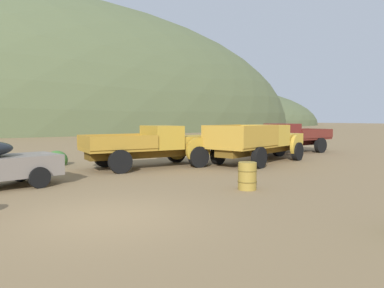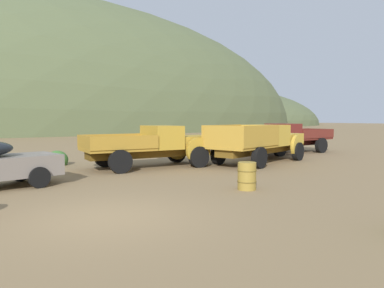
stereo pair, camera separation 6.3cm
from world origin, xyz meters
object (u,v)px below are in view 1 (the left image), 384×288
Objects in this scene: truck_mustard at (160,145)px; truck_faded_yellow at (264,142)px; truck_oxblood at (283,138)px; oil_drum_by_truck at (247,176)px.

truck_mustard is 0.90× the size of truck_faded_yellow.
truck_faded_yellow is 4.83m from truck_oxblood.
truck_faded_yellow is 1.08× the size of truck_oxblood.
oil_drum_by_truck is at bearing 36.50° from truck_oxblood.
truck_oxblood is at bearing 36.61° from oil_drum_by_truck.
truck_oxblood is 7.40× the size of oil_drum_by_truck.
truck_mustard is at bearing 150.89° from truck_faded_yellow.
truck_oxblood reaches higher than oil_drum_by_truck.
truck_oxblood is at bearing 11.76° from truck_mustard.
truck_faded_yellow is 7.72m from oil_drum_by_truck.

